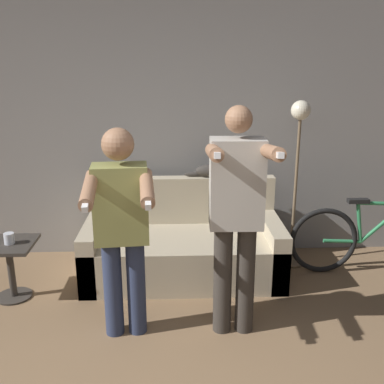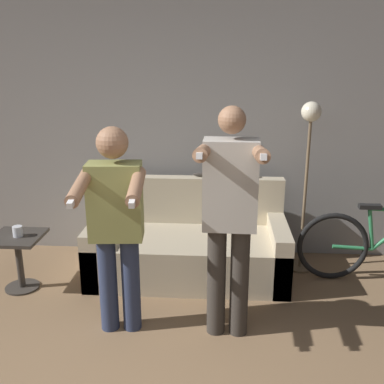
% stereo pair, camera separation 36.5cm
% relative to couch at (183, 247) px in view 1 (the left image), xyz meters
% --- Properties ---
extents(wall_back, '(10.00, 0.05, 2.60)m').
position_rel_couch_xyz_m(wall_back, '(-0.35, 0.57, 1.03)').
color(wall_back, gray).
rests_on(wall_back, ground_plane).
extents(couch, '(1.86, 0.90, 0.89)m').
position_rel_couch_xyz_m(couch, '(0.00, 0.00, 0.00)').
color(couch, beige).
rests_on(couch, ground_plane).
extents(person_left, '(0.50, 0.70, 1.59)m').
position_rel_couch_xyz_m(person_left, '(-0.46, -0.99, 0.64)').
color(person_left, '#2D3856').
rests_on(person_left, ground_plane).
extents(person_right, '(0.46, 0.67, 1.73)m').
position_rel_couch_xyz_m(person_right, '(0.36, -0.99, 0.72)').
color(person_right, '#38332D').
rests_on(person_right, ground_plane).
extents(cat, '(0.52, 0.14, 0.17)m').
position_rel_couch_xyz_m(cat, '(0.34, 0.33, 0.68)').
color(cat, '#3D3833').
rests_on(cat, couch).
extents(floor_lamp, '(0.26, 0.26, 1.66)m').
position_rel_couch_xyz_m(floor_lamp, '(1.11, 0.18, 0.93)').
color(floor_lamp, '#756047').
rests_on(floor_lamp, ground_plane).
extents(side_table, '(0.44, 0.44, 0.52)m').
position_rel_couch_xyz_m(side_table, '(-1.51, -0.41, 0.09)').
color(side_table, '#38332D').
rests_on(side_table, ground_plane).
extents(cup, '(0.09, 0.09, 0.09)m').
position_rel_couch_xyz_m(cup, '(-1.49, -0.42, 0.29)').
color(cup, silver).
rests_on(cup, side_table).
extents(bicycle, '(1.63, 0.07, 0.75)m').
position_rel_couch_xyz_m(bicycle, '(1.84, -0.03, 0.07)').
color(bicycle, black).
rests_on(bicycle, ground_plane).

